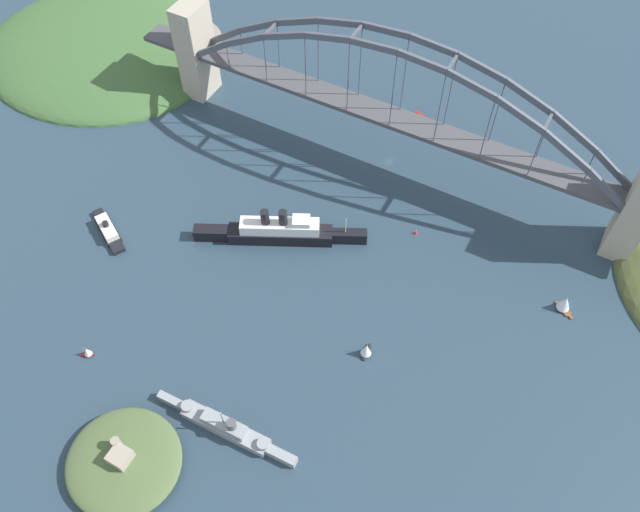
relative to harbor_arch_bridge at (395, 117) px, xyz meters
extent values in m
plane|color=#283D4C|center=(0.00, 0.00, -31.33)|extent=(1400.00, 1400.00, 0.00)
cube|color=#ADA38E|center=(-123.63, 0.00, -2.63)|extent=(13.71, 19.94, 57.40)
cube|color=#ADA38E|center=(123.63, 0.00, -2.63)|extent=(13.71, 19.94, 57.40)
cube|color=#47474C|center=(0.00, 0.00, -0.81)|extent=(233.56, 14.96, 2.40)
cube|color=#47474C|center=(142.48, 0.00, -0.81)|extent=(24.00, 14.96, 2.40)
cube|color=#4C515B|center=(-108.18, -6.73, 7.26)|extent=(25.83, 1.80, 18.80)
cube|color=#4C515B|center=(-84.14, -6.73, 21.61)|extent=(25.52, 1.80, 15.40)
cube|color=#4C515B|center=(-60.10, -6.73, 32.38)|extent=(25.16, 1.80, 11.97)
cube|color=#4C515B|center=(-36.06, -6.73, 39.56)|extent=(24.74, 1.80, 8.51)
cube|color=#4C515B|center=(-12.02, -6.73, 43.14)|extent=(24.28, 1.80, 4.99)
cube|color=#4C515B|center=(12.02, -6.73, 43.14)|extent=(24.28, 1.80, 4.99)
cube|color=#4C515B|center=(36.06, -6.73, 39.56)|extent=(24.74, 1.80, 8.51)
cube|color=#4C515B|center=(60.10, -6.73, 32.38)|extent=(25.16, 1.80, 11.97)
cube|color=#4C515B|center=(84.14, -6.73, 21.61)|extent=(25.52, 1.80, 15.40)
cube|color=#4C515B|center=(108.18, -6.73, 7.26)|extent=(25.83, 1.80, 18.80)
cube|color=#4C515B|center=(-108.18, 6.73, 7.26)|extent=(25.83, 1.80, 18.80)
cube|color=#4C515B|center=(-84.14, 6.73, 21.61)|extent=(25.52, 1.80, 15.40)
cube|color=#4C515B|center=(-60.10, 6.73, 32.38)|extent=(25.16, 1.80, 11.97)
cube|color=#4C515B|center=(-36.06, 6.73, 39.56)|extent=(24.74, 1.80, 8.51)
cube|color=#4C515B|center=(-12.02, 6.73, 43.14)|extent=(24.28, 1.80, 4.99)
cube|color=#4C515B|center=(12.02, 6.73, 43.14)|extent=(24.28, 1.80, 4.99)
cube|color=#4C515B|center=(36.06, 6.73, 39.56)|extent=(24.74, 1.80, 8.51)
cube|color=#4C515B|center=(60.10, 6.73, 32.38)|extent=(25.16, 1.80, 11.97)
cube|color=#4C515B|center=(84.14, 6.73, 21.61)|extent=(25.52, 1.80, 15.40)
cube|color=#4C515B|center=(108.18, 6.73, 7.26)|extent=(25.83, 1.80, 18.80)
cube|color=#4C515B|center=(-120.20, 0.00, -0.81)|extent=(1.40, 13.46, 1.40)
cube|color=#4C515B|center=(-72.12, 0.00, 27.89)|extent=(1.40, 13.46, 1.40)
cube|color=#4C515B|center=(-24.04, 0.00, 42.25)|extent=(1.40, 13.46, 1.40)
cube|color=#4C515B|center=(24.04, 0.00, 42.25)|extent=(1.40, 13.46, 1.40)
cube|color=#4C515B|center=(72.12, 0.00, 27.89)|extent=(1.40, 13.46, 1.40)
cube|color=#4C515B|center=(120.20, 0.00, -0.81)|extent=(1.40, 13.46, 1.40)
cylinder|color=#4C515B|center=(-96.16, -6.73, 7.86)|extent=(0.56, 0.56, 14.95)
cylinder|color=#4C515B|center=(-96.16, 6.73, 7.86)|extent=(0.56, 0.56, 14.95)
cylinder|color=#4C515B|center=(-72.12, -6.73, 14.14)|extent=(0.56, 0.56, 27.51)
cylinder|color=#4C515B|center=(-72.12, 6.73, 14.14)|extent=(0.56, 0.56, 27.51)
cylinder|color=#4C515B|center=(-48.08, -6.73, 18.63)|extent=(0.56, 0.56, 36.48)
cylinder|color=#4C515B|center=(-48.08, 6.73, 18.63)|extent=(0.56, 0.56, 36.48)
cylinder|color=#4C515B|center=(-24.04, -6.73, 21.32)|extent=(0.56, 0.56, 41.86)
cylinder|color=#4C515B|center=(-24.04, 6.73, 21.32)|extent=(0.56, 0.56, 41.86)
cylinder|color=#4C515B|center=(0.00, -6.73, 22.21)|extent=(0.56, 0.56, 43.65)
cylinder|color=#4C515B|center=(0.00, 6.73, 22.21)|extent=(0.56, 0.56, 43.65)
cylinder|color=#4C515B|center=(24.04, -6.73, 21.32)|extent=(0.56, 0.56, 41.86)
cylinder|color=#4C515B|center=(24.04, 6.73, 21.32)|extent=(0.56, 0.56, 41.86)
cylinder|color=#4C515B|center=(48.08, -6.73, 18.63)|extent=(0.56, 0.56, 36.48)
cylinder|color=#4C515B|center=(48.08, 6.73, 18.63)|extent=(0.56, 0.56, 36.48)
cylinder|color=#4C515B|center=(72.12, -6.73, 14.14)|extent=(0.56, 0.56, 27.51)
cylinder|color=#4C515B|center=(72.12, 6.73, 14.14)|extent=(0.56, 0.56, 27.51)
cylinder|color=#4C515B|center=(96.16, -6.73, 7.86)|extent=(0.56, 0.56, 14.95)
cylinder|color=#4C515B|center=(96.16, 6.73, 7.86)|extent=(0.56, 0.56, 14.95)
ellipsoid|color=#3D6033|center=(202.08, -1.60, -31.33)|extent=(155.82, 139.24, 22.25)
ellipsoid|color=#756B5B|center=(167.02, -39.89, -31.33)|extent=(54.54, 41.77, 12.24)
cube|color=black|center=(25.15, 75.43, -27.86)|extent=(50.40, 31.60, 6.95)
cube|color=black|center=(-5.61, 60.01, -27.86)|extent=(17.72, 12.37, 6.95)
cube|color=black|center=(55.92, 90.84, -27.86)|extent=(18.19, 13.31, 6.95)
cube|color=white|center=(25.15, 75.43, -21.40)|extent=(38.22, 24.55, 5.98)
cube|color=white|center=(15.63, 70.66, -16.81)|extent=(10.80, 10.18, 3.20)
cylinder|color=black|center=(23.42, 74.56, -14.38)|extent=(4.27, 4.27, 8.06)
cylinder|color=black|center=(31.21, 78.46, -14.38)|extent=(4.27, 4.27, 8.06)
cylinder|color=tan|center=(-3.69, 60.98, -19.38)|extent=(0.50, 0.50, 10.00)
cube|color=gray|center=(-5.23, 171.52, -29.12)|extent=(39.22, 8.45, 4.42)
cube|color=gray|center=(20.75, 172.44, -29.12)|extent=(13.10, 3.64, 4.42)
cube|color=gray|center=(-31.21, 170.59, -29.12)|extent=(13.12, 4.28, 4.42)
cube|color=gray|center=(-5.23, 171.52, -25.05)|extent=(19.68, 6.34, 3.72)
cylinder|color=gray|center=(12.63, 172.15, -25.81)|extent=(4.95, 4.95, 2.20)
cylinder|color=gray|center=(-23.09, 170.88, -25.81)|extent=(4.95, 4.95, 2.20)
cylinder|color=gray|center=(-5.23, 171.52, -18.19)|extent=(0.60, 0.60, 10.00)
cylinder|color=#4C4C51|center=(-9.13, 171.38, -20.99)|extent=(3.89, 3.89, 4.40)
cube|color=black|center=(103.72, 113.02, -30.20)|extent=(19.83, 15.60, 2.26)
cube|color=black|center=(114.53, 106.81, -30.20)|extent=(7.93, 7.51, 2.26)
cube|color=black|center=(92.91, 119.23, -30.20)|extent=(8.44, 8.39, 2.26)
cube|color=beige|center=(103.72, 113.02, -27.47)|extent=(17.94, 13.89, 3.20)
cylinder|color=black|center=(103.72, 113.02, -24.67)|extent=(2.90, 2.90, 2.40)
ellipsoid|color=#4C6038|center=(21.98, 202.43, -27.77)|extent=(46.44, 44.70, 7.12)
cube|color=#9E937F|center=(21.98, 202.43, -22.45)|extent=(8.00, 8.00, 6.37)
cylinder|color=gray|center=(26.48, 198.93, -22.13)|extent=(3.60, 3.60, 7.00)
cylinder|color=#B7B7B2|center=(20.78, -31.82, -30.88)|extent=(2.57, 5.24, 0.90)
cylinder|color=#B7B7B2|center=(24.10, -30.66, -30.88)|extent=(2.57, 5.24, 0.90)
cylinder|color=navy|center=(20.78, -31.82, -29.87)|extent=(0.14, 0.14, 1.13)
cylinder|color=navy|center=(24.10, -30.66, -29.87)|extent=(0.14, 0.14, 1.13)
ellipsoid|color=gold|center=(22.44, -31.24, -28.65)|extent=(3.88, 8.00, 1.32)
cylinder|color=navy|center=(21.26, -27.84, -28.65)|extent=(1.45, 1.17, 1.25)
cube|color=gold|center=(22.11, -30.30, -28.09)|extent=(9.72, 4.79, 0.20)
cube|color=gold|center=(23.60, -34.57, -28.51)|extent=(3.84, 2.25, 0.12)
cube|color=navy|center=(23.60, -34.57, -27.24)|extent=(0.47, 1.08, 1.50)
cylinder|color=#B7B7B2|center=(-1.55, -38.11, -30.88)|extent=(2.96, 5.41, 0.90)
cylinder|color=#B7B7B2|center=(-4.38, -36.92, -30.88)|extent=(2.96, 5.41, 0.90)
cylinder|color=maroon|center=(-1.55, -38.11, -29.76)|extent=(0.14, 0.14, 1.35)
cylinder|color=maroon|center=(-4.38, -36.92, -29.76)|extent=(0.14, 0.14, 1.35)
ellipsoid|color=#B21E19|center=(-2.97, -37.52, -28.51)|extent=(3.58, 6.46, 1.14)
cylinder|color=maroon|center=(-4.11, -40.23, -28.51)|extent=(1.30, 1.16, 1.08)
cube|color=#B21E19|center=(-3.28, -38.27, -28.03)|extent=(11.10, 5.96, 0.20)
cube|color=#B21E19|center=(-1.85, -34.87, -28.40)|extent=(4.39, 2.68, 0.12)
cube|color=maroon|center=(-1.85, -34.87, -27.20)|extent=(0.54, 1.06, 1.50)
cube|color=#B2231E|center=(67.51, 171.99, -30.84)|extent=(3.82, 3.18, 0.98)
cube|color=#B2231E|center=(69.55, 173.35, -30.84)|extent=(1.36, 1.19, 0.98)
cube|color=#B2231E|center=(65.47, 170.63, -30.84)|extent=(1.43, 1.30, 0.98)
cylinder|color=tan|center=(67.76, 172.16, -27.55)|extent=(0.16, 0.16, 5.61)
cone|color=silver|center=(66.87, 171.56, -27.83)|extent=(4.68, 4.68, 4.49)
cube|color=black|center=(-40.51, 112.16, -30.81)|extent=(2.97, 5.40, 1.04)
cube|color=black|center=(-40.12, 108.74, -30.81)|extent=(1.27, 1.83, 1.04)
cube|color=black|center=(-40.90, 115.57, -30.81)|extent=(1.48, 1.86, 1.04)
cylinder|color=tan|center=(-40.46, 111.73, -26.17)|extent=(0.16, 0.16, 8.24)
cone|color=white|center=(-40.63, 113.23, -26.59)|extent=(5.24, 5.24, 6.59)
cube|color=brown|center=(-111.57, 49.20, -30.95)|extent=(7.18, 6.01, 0.77)
cube|color=brown|center=(-115.29, 51.41, -30.95)|extent=(2.58, 2.32, 0.77)
cube|color=brown|center=(-107.85, 46.99, -30.95)|extent=(2.72, 2.56, 0.77)
cylinder|color=tan|center=(-112.03, 49.48, -25.93)|extent=(0.16, 0.16, 9.27)
cone|color=white|center=(-110.41, 48.51, -26.40)|extent=(8.16, 8.16, 7.41)
cone|color=red|center=(-33.06, 40.09, -30.23)|extent=(2.20, 2.20, 2.20)
sphere|color=#F2E566|center=(-33.06, 40.09, -28.83)|extent=(0.50, 0.50, 0.50)
camera|label=1|loc=(-85.57, 238.98, 224.95)|focal=36.18mm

